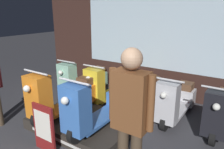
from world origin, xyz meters
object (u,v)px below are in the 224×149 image
price_sign_board (44,128)px  scooter_backrow_0 (82,80)px  scooter_display_left (63,96)px  scooter_backrow_2 (139,93)px  scooter_display_right (98,106)px  person_right_browsing (130,113)px  scooter_backrow_4 (221,111)px  scooter_backrow_3 (176,101)px  scooter_backrow_1 (108,86)px

price_sign_board → scooter_backrow_0: bearing=117.4°
scooter_display_left → scooter_backrow_2: 1.69m
scooter_display_right → price_sign_board: size_ratio=2.13×
person_right_browsing → scooter_backrow_4: bearing=72.2°
scooter_backrow_3 → person_right_browsing: person_right_browsing is taller
scooter_backrow_4 → price_sign_board: scooter_backrow_4 is taller
scooter_backrow_3 → person_right_browsing: (0.14, -2.15, 0.67)m
scooter_display_left → person_right_browsing: 2.04m
scooter_backrow_2 → scooter_backrow_4: size_ratio=1.00×
scooter_backrow_1 → scooter_backrow_4: (2.48, 0.00, 0.00)m
scooter_backrow_2 → scooter_backrow_4: same height
scooter_display_left → scooter_display_right: 0.84m
scooter_backrow_1 → price_sign_board: bearing=-81.9°
scooter_display_left → scooter_backrow_1: (0.06, 1.42, -0.20)m
price_sign_board → scooter_backrow_3: bearing=58.6°
scooter_display_left → scooter_backrow_3: size_ratio=1.00×
scooter_backrow_1 → scooter_backrow_2: same height
scooter_display_right → scooter_backrow_3: size_ratio=1.00×
scooter_display_right → scooter_backrow_0: 2.15m
scooter_backrow_4 → scooter_display_right: bearing=-140.1°
scooter_backrow_4 → person_right_browsing: bearing=-107.8°
scooter_backrow_2 → person_right_browsing: bearing=-65.9°
scooter_display_left → scooter_backrow_3: (1.71, 1.42, -0.20)m
scooter_backrow_2 → scooter_backrow_0: bearing=180.0°
scooter_backrow_0 → scooter_backrow_1: size_ratio=1.00×
scooter_display_right → person_right_browsing: 1.33m
scooter_display_right → scooter_backrow_4: (1.70, 1.42, -0.20)m
scooter_backrow_1 → scooter_backrow_3: 1.65m
scooter_backrow_1 → scooter_backrow_0: bearing=180.0°
scooter_backrow_3 → scooter_display_right: bearing=-121.6°
scooter_display_left → scooter_backrow_1: 1.44m
scooter_backrow_2 → scooter_display_left: bearing=-121.9°
scooter_display_left → scooter_backrow_3: bearing=39.7°
scooter_backrow_3 → scooter_backrow_4: 0.83m
scooter_display_left → scooter_display_right: same height
scooter_display_left → price_sign_board: scooter_display_left is taller
person_right_browsing → price_sign_board: size_ratio=2.28×
scooter_backrow_2 → price_sign_board: size_ratio=2.13×
scooter_display_left → scooter_backrow_2: (0.89, 1.42, -0.20)m
scooter_display_right → scooter_backrow_3: scooter_display_right is taller
scooter_backrow_0 → scooter_backrow_1: 0.83m
scooter_backrow_4 → person_right_browsing: size_ratio=0.93×
scooter_backrow_0 → person_right_browsing: (2.62, -2.15, 0.67)m
scooter_backrow_1 → scooter_backrow_3: bearing=0.0°
scooter_display_left → scooter_display_right: (0.84, 0.00, 0.00)m
scooter_display_left → person_right_browsing: (1.85, -0.73, 0.46)m
scooter_backrow_3 → person_right_browsing: size_ratio=0.93×
scooter_backrow_1 → person_right_browsing: bearing=-50.2°
scooter_display_right → price_sign_board: (-0.47, -0.77, -0.19)m
scooter_display_right → person_right_browsing: bearing=-35.7°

